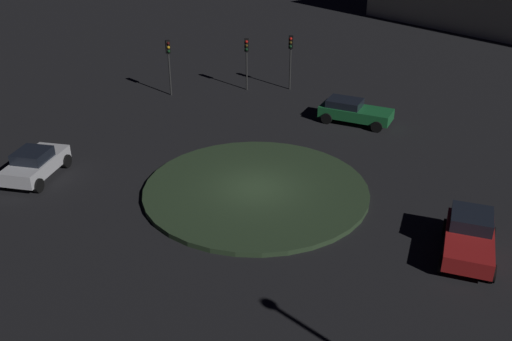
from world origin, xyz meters
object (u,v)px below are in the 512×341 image
traffic_light_northeast (169,57)px  traffic_light_northeast_near (247,54)px  traffic_light_east (291,52)px  car_red (469,237)px  car_green (354,111)px  car_white (35,164)px

traffic_light_northeast → traffic_light_northeast_near: size_ratio=1.05×
traffic_light_east → traffic_light_northeast_near: 3.09m
car_red → traffic_light_northeast_near: traffic_light_northeast_near is taller
car_green → traffic_light_northeast: traffic_light_northeast is taller
car_white → traffic_light_northeast: bearing=-10.4°
traffic_light_east → car_green: bearing=38.7°
car_green → traffic_light_northeast_near: size_ratio=1.22×
traffic_light_northeast → traffic_light_east: (4.04, -7.46, 0.01)m
traffic_light_northeast → traffic_light_east: bearing=75.4°
car_red → traffic_light_east: (17.08, 12.72, 1.97)m
car_white → traffic_light_northeast_near: (16.41, -5.15, 1.85)m
car_green → car_red: bearing=-54.5°
car_red → traffic_light_northeast_near: (15.93, 15.59, 1.84)m
car_white → traffic_light_east: size_ratio=1.04×
car_white → car_green: 18.69m
car_green → traffic_light_northeast_near: 9.36m
car_red → car_white: size_ratio=0.95×
traffic_light_northeast → traffic_light_northeast_near: bearing=79.1°
car_white → traffic_light_northeast: (13.51, -0.56, 1.97)m
car_white → traffic_light_northeast_near: 17.30m
car_white → traffic_light_east: traffic_light_east is taller
traffic_light_northeast → traffic_light_northeast_near: (2.89, -4.59, -0.12)m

